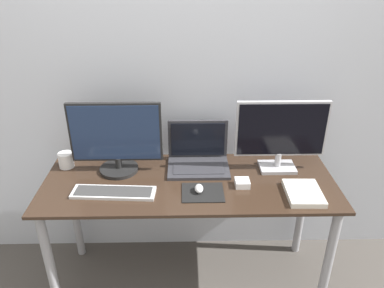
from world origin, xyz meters
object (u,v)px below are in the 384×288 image
Objects in this scene: monitor_right at (281,134)px; power_brick at (242,183)px; monitor_left at (116,139)px; keyboard at (114,192)px; mouse at (199,189)px; mug at (66,160)px; book at (304,193)px; laptop at (198,156)px.

monitor_right is 0.36m from power_brick.
keyboard is (0.01, -0.24, -0.20)m from monitor_left.
mouse is at bearing -27.22° from monitor_left.
monitor_right is 5.69× the size of mug.
power_brick is (0.69, -0.18, -0.19)m from monitor_left.
monitor_left is at bearing 152.78° from mouse.
monitor_left is 7.13× the size of mouse.
monitor_right is 0.56m from mouse.
mouse reaches higher than keyboard.
monitor_right reaches higher than power_brick.
monitor_right is at bearing 105.82° from book.
monitor_right reaches higher than book.
monitor_left is at bearing -173.98° from laptop.
keyboard is (-0.45, -0.29, -0.05)m from laptop.
mug is 1.03m from power_brick.
keyboard is 0.45m from mouse.
monitor_right is 6.54× the size of power_brick.
laptop is 0.28m from mouse.
power_brick is (0.23, -0.23, -0.04)m from laptop.
mug is (-0.77, 0.28, 0.02)m from mouse.
keyboard is at bearing -165.25° from monitor_right.
mug is at bearing 166.33° from book.
power_brick reaches higher than book.
monitor_right is at bearing -2.10° from mug.
mug is at bearing -179.76° from laptop.
laptop is 1.50× the size of book.
book is at bearing -74.18° from monitor_right.
monitor_left is 0.48m from laptop.
keyboard is 5.66× the size of power_brick.
monitor_right reaches higher than laptop.
book is at bearing -15.35° from monitor_left.
power_brick is (-0.23, -0.18, -0.21)m from monitor_right.
mug is (-0.31, 0.05, -0.16)m from monitor_left.
laptop reaches higher than power_brick.
mouse is (0.45, 0.01, 0.01)m from keyboard.
monitor_left is 1.05m from book.
mouse is 0.30× the size of book.
keyboard is at bearing 178.05° from book.
monitor_right is 1.24m from mug.
monitor_left is at bearing 91.77° from keyboard.
monitor_left is at bearing 164.65° from book.
monitor_right is 0.35m from book.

